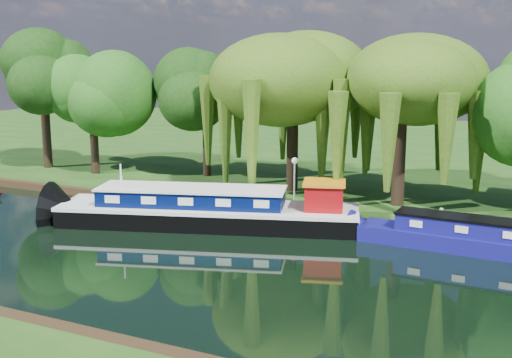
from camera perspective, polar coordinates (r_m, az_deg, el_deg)
The scene contains 12 objects.
ground at distance 27.84m, azimuth -5.86°, elevation -7.31°, with size 120.00×120.00×0.00m, color black.
far_bank at distance 58.77m, azimuth 11.71°, elevation 2.57°, with size 120.00×52.00×0.45m, color #173F11.
dutch_barge at distance 33.15m, azimuth -4.08°, elevation -2.80°, with size 15.74×7.99×3.25m.
narrowboat at distance 30.44m, azimuth 19.85°, elevation -5.14°, with size 11.52×2.34×1.67m.
willow_left at distance 38.78m, azimuth 3.31°, elevation 8.63°, with size 7.62×7.62×9.13m.
willow_right at distance 35.81m, azimuth 12.85°, elevation 7.48°, with size 6.98×6.98×8.51m.
tree_far_left at distance 45.90m, azimuth -14.38°, elevation 7.43°, with size 5.09×5.09×8.20m.
tree_far_back at distance 49.32m, azimuth -18.41°, elevation 8.27°, with size 5.39×5.39×9.07m.
tree_far_mid at distance 43.73m, azimuth -4.47°, elevation 7.38°, with size 4.84×4.84×7.92m.
lamppost at distance 36.14m, azimuth 3.46°, elevation 1.00°, with size 0.36×0.36×2.56m.
mooring_posts at distance 34.95m, azimuth 0.60°, elevation -1.80°, with size 19.16×0.16×1.00m.
reeds_near at distance 18.41m, azimuth 0.30°, elevation -15.46°, with size 33.70×1.50×1.10m.
Camera 1 is at (13.92, -22.44, 8.82)m, focal length 45.00 mm.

